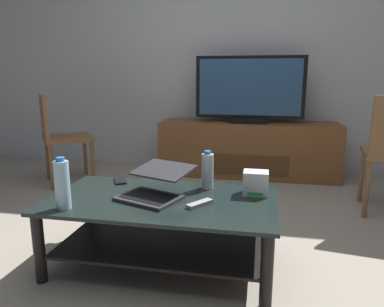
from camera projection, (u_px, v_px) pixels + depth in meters
ground_plane at (187, 258)px, 2.13m from camera, size 7.68×7.68×0.00m
back_wall at (228, 44)px, 3.95m from camera, size 6.40×0.12×2.80m
coffee_table at (162, 219)px, 2.01m from camera, size 1.25×0.69×0.40m
media_cabinet at (248, 149)px, 3.84m from camera, size 1.87×0.49×0.57m
television at (250, 91)px, 3.68m from camera, size 1.12×0.20×0.68m
side_chair at (59, 134)px, 3.49m from camera, size 0.62×0.62×0.88m
laptop at (155, 186)px, 2.00m from camera, size 0.43×0.47×0.16m
router_box at (256, 183)px, 2.04m from camera, size 0.14×0.12×0.14m
water_bottle_near at (208, 171)px, 2.13m from camera, size 0.07×0.07×0.23m
water_bottle_far at (62, 185)px, 1.80m from camera, size 0.08×0.08×0.27m
cell_phone at (120, 181)px, 2.29m from camera, size 0.13×0.16×0.01m
tv_remote at (200, 204)px, 1.87m from camera, size 0.13×0.16×0.02m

